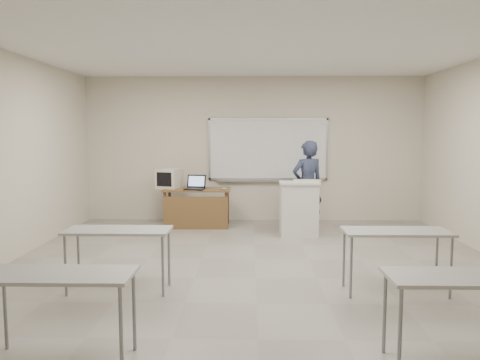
{
  "coord_description": "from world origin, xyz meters",
  "views": [
    {
      "loc": [
        -0.07,
        -5.79,
        1.84
      ],
      "look_at": [
        -0.25,
        2.2,
        1.03
      ],
      "focal_mm": 35.0,
      "sensor_mm": 36.0,
      "label": 1
    }
  ],
  "objects_px": {
    "crt_monitor": "(170,178)",
    "keyboard": "(307,181)",
    "whiteboard": "(268,150)",
    "instructor_desk": "(196,201)",
    "laptop": "(195,186)",
    "mouse": "(224,189)",
    "presenter": "(307,186)",
    "podium": "(299,209)"
  },
  "relations": [
    {
      "from": "crt_monitor",
      "to": "keyboard",
      "type": "distance_m",
      "value": 2.75
    },
    {
      "from": "whiteboard",
      "to": "mouse",
      "type": "xyz_separation_m",
      "value": [
        -0.87,
        -0.87,
        -0.71
      ]
    },
    {
      "from": "whiteboard",
      "to": "keyboard",
      "type": "distance_m",
      "value": 1.61
    },
    {
      "from": "podium",
      "to": "instructor_desk",
      "type": "bearing_deg",
      "value": 159.3
    },
    {
      "from": "instructor_desk",
      "to": "mouse",
      "type": "xyz_separation_m",
      "value": [
        0.55,
        -0.09,
        0.25
      ]
    },
    {
      "from": "keyboard",
      "to": "instructor_desk",
      "type": "bearing_deg",
      "value": 174.44
    },
    {
      "from": "whiteboard",
      "to": "presenter",
      "type": "distance_m",
      "value": 1.36
    },
    {
      "from": "whiteboard",
      "to": "presenter",
      "type": "xyz_separation_m",
      "value": [
        0.71,
        -0.97,
        -0.63
      ]
    },
    {
      "from": "podium",
      "to": "laptop",
      "type": "xyz_separation_m",
      "value": [
        -1.95,
        0.68,
        0.32
      ]
    },
    {
      "from": "instructor_desk",
      "to": "keyboard",
      "type": "distance_m",
      "value": 2.2
    },
    {
      "from": "laptop",
      "to": "keyboard",
      "type": "relative_size",
      "value": 0.74
    },
    {
      "from": "presenter",
      "to": "keyboard",
      "type": "bearing_deg",
      "value": 60.93
    },
    {
      "from": "laptop",
      "to": "presenter",
      "type": "height_order",
      "value": "presenter"
    },
    {
      "from": "podium",
      "to": "crt_monitor",
      "type": "height_order",
      "value": "crt_monitor"
    },
    {
      "from": "whiteboard",
      "to": "mouse",
      "type": "bearing_deg",
      "value": -134.95
    },
    {
      "from": "mouse",
      "to": "keyboard",
      "type": "relative_size",
      "value": 0.19
    },
    {
      "from": "instructor_desk",
      "to": "podium",
      "type": "distance_m",
      "value": 2.04
    },
    {
      "from": "crt_monitor",
      "to": "podium",
      "type": "bearing_deg",
      "value": -2.35
    },
    {
      "from": "instructor_desk",
      "to": "podium",
      "type": "xyz_separation_m",
      "value": [
        1.92,
        -0.69,
        -0.03
      ]
    },
    {
      "from": "whiteboard",
      "to": "instructor_desk",
      "type": "bearing_deg",
      "value": -151.24
    },
    {
      "from": "keyboard",
      "to": "presenter",
      "type": "relative_size",
      "value": 0.29
    },
    {
      "from": "crt_monitor",
      "to": "presenter",
      "type": "xyz_separation_m",
      "value": [
        2.68,
        -0.43,
        -0.09
      ]
    },
    {
      "from": "crt_monitor",
      "to": "laptop",
      "type": "distance_m",
      "value": 0.59
    },
    {
      "from": "instructor_desk",
      "to": "podium",
      "type": "bearing_deg",
      "value": -20.24
    },
    {
      "from": "whiteboard",
      "to": "podium",
      "type": "xyz_separation_m",
      "value": [
        0.5,
        -1.47,
        -0.99
      ]
    },
    {
      "from": "presenter",
      "to": "podium",
      "type": "bearing_deg",
      "value": 46.18
    },
    {
      "from": "mouse",
      "to": "presenter",
      "type": "height_order",
      "value": "presenter"
    },
    {
      "from": "keyboard",
      "to": "presenter",
      "type": "xyz_separation_m",
      "value": [
        0.06,
        0.42,
        -0.14
      ]
    },
    {
      "from": "laptop",
      "to": "mouse",
      "type": "xyz_separation_m",
      "value": [
        0.58,
        -0.08,
        -0.04
      ]
    },
    {
      "from": "instructor_desk",
      "to": "podium",
      "type": "height_order",
      "value": "podium"
    },
    {
      "from": "whiteboard",
      "to": "crt_monitor",
      "type": "relative_size",
      "value": 5.31
    },
    {
      "from": "whiteboard",
      "to": "instructor_desk",
      "type": "relative_size",
      "value": 1.91
    },
    {
      "from": "crt_monitor",
      "to": "presenter",
      "type": "relative_size",
      "value": 0.28
    },
    {
      "from": "instructor_desk",
      "to": "keyboard",
      "type": "bearing_deg",
      "value": -16.89
    },
    {
      "from": "instructor_desk",
      "to": "mouse",
      "type": "height_order",
      "value": "mouse"
    },
    {
      "from": "podium",
      "to": "keyboard",
      "type": "height_order",
      "value": "keyboard"
    },
    {
      "from": "whiteboard",
      "to": "mouse",
      "type": "height_order",
      "value": "whiteboard"
    },
    {
      "from": "instructor_desk",
      "to": "crt_monitor",
      "type": "distance_m",
      "value": 0.73
    },
    {
      "from": "crt_monitor",
      "to": "mouse",
      "type": "relative_size",
      "value": 4.86
    },
    {
      "from": "mouse",
      "to": "presenter",
      "type": "xyz_separation_m",
      "value": [
        1.58,
        -0.1,
        0.08
      ]
    },
    {
      "from": "crt_monitor",
      "to": "keyboard",
      "type": "relative_size",
      "value": 0.94
    },
    {
      "from": "laptop",
      "to": "presenter",
      "type": "bearing_deg",
      "value": 3.61
    }
  ]
}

